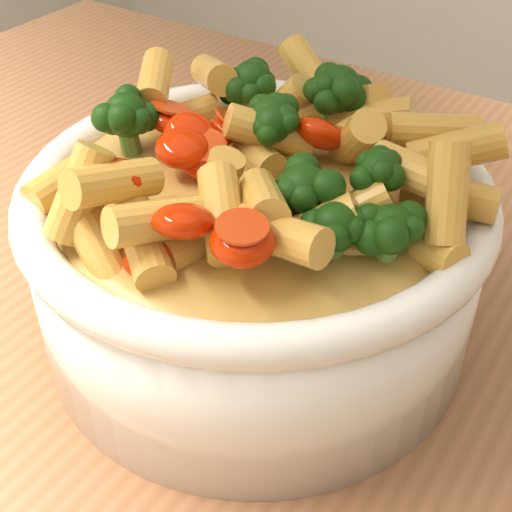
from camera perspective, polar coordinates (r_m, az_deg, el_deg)
The scene contains 3 objects.
table at distance 0.56m, azimuth 4.43°, elevation -13.02°, with size 1.20×0.80×0.90m.
serving_bowl at distance 0.44m, azimuth 0.00°, elevation 0.15°, with size 0.28×0.28×0.12m.
pasta_salad at distance 0.40m, azimuth 0.00°, elevation 8.59°, with size 0.22×0.22×0.05m.
Camera 1 is at (0.16, -0.32, 1.23)m, focal length 50.00 mm.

